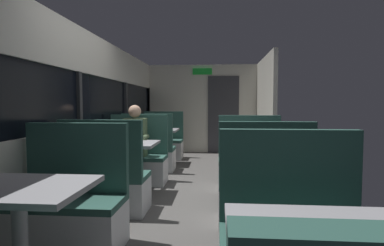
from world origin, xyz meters
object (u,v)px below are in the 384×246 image
bench_near_window_facing_entry (70,211)px  coffee_cup_secondary (165,127)px  bench_mid_window_facing_end (106,185)px  coffee_cup_primary (123,140)px  bench_mid_window_facing_entry (137,162)px  dining_table_far_window (156,134)px  bench_far_window_facing_end (149,154)px  dining_table_near_window (19,201)px  bench_rear_aisle_facing_entry (250,167)px  dining_table_rear_aisle (256,154)px  dining_table_mid_window (124,150)px  seated_passenger (136,150)px  bench_far_window_facing_entry (162,144)px  bench_rear_aisle_facing_end (264,193)px

bench_near_window_facing_entry → coffee_cup_secondary: 4.01m
bench_mid_window_facing_end → coffee_cup_primary: bearing=89.8°
bench_mid_window_facing_entry → dining_table_far_window: bearing=90.0°
bench_far_window_facing_end → dining_table_near_window: bearing=-90.0°
dining_table_near_window → coffee_cup_primary: bearing=89.9°
bench_near_window_facing_entry → bench_rear_aisle_facing_entry: size_ratio=1.00×
dining_table_far_window → bench_far_window_facing_end: 0.77m
dining_table_far_window → dining_table_near_window: bearing=-90.0°
dining_table_far_window → coffee_cup_secondary: size_ratio=10.00×
bench_near_window_facing_entry → dining_table_rear_aisle: (1.79, 1.40, 0.31)m
bench_near_window_facing_entry → dining_table_rear_aisle: size_ratio=1.22×
bench_mid_window_facing_entry → coffee_cup_secondary: (0.17, 1.68, 0.46)m
dining_table_far_window → coffee_cup_primary: coffee_cup_primary is taller
dining_table_mid_window → coffee_cup_secondary: size_ratio=10.00×
bench_mid_window_facing_entry → coffee_cup_primary: bearing=-89.8°
dining_table_rear_aisle → coffee_cup_secondary: (-1.62, 2.58, 0.15)m
bench_near_window_facing_entry → coffee_cup_primary: bench_near_window_facing_entry is taller
coffee_cup_primary → seated_passenger: bearing=90.2°
seated_passenger → coffee_cup_primary: bearing=-89.8°
dining_table_near_window → dining_table_mid_window: size_ratio=1.00×
dining_table_mid_window → bench_far_window_facing_entry: 3.01m
dining_table_rear_aisle → bench_rear_aisle_facing_end: (0.00, -0.70, -0.31)m
dining_table_rear_aisle → coffee_cup_secondary: coffee_cup_secondary is taller
seated_passenger → bench_far_window_facing_entry: bearing=90.0°
bench_far_window_facing_end → coffee_cup_secondary: size_ratio=12.22×
dining_table_near_window → dining_table_mid_window: (0.00, 2.30, 0.00)m
dining_table_near_window → bench_far_window_facing_end: bearing=90.0°
bench_mid_window_facing_entry → dining_table_far_window: bench_mid_window_facing_entry is taller
bench_mid_window_facing_entry → bench_far_window_facing_end: bearing=90.0°
dining_table_rear_aisle → bench_rear_aisle_facing_end: size_ratio=0.82×
bench_mid_window_facing_entry → bench_rear_aisle_facing_end: same height
dining_table_near_window → bench_far_window_facing_end: (0.00, 3.90, -0.31)m
coffee_cup_secondary → seated_passenger: bearing=-95.6°
bench_near_window_facing_entry → dining_table_mid_window: bench_near_window_facing_entry is taller
bench_rear_aisle_facing_end → coffee_cup_primary: bearing=154.9°
bench_near_window_facing_entry → bench_mid_window_facing_end: (0.00, 0.90, 0.00)m
bench_near_window_facing_entry → bench_far_window_facing_entry: 4.60m
bench_mid_window_facing_entry → bench_far_window_facing_entry: bearing=90.0°
bench_mid_window_facing_end → coffee_cup_primary: bench_mid_window_facing_end is taller
bench_mid_window_facing_end → dining_table_far_window: bench_mid_window_facing_end is taller
bench_far_window_facing_entry → dining_table_far_window: bearing=-90.0°
seated_passenger → bench_mid_window_facing_entry: bearing=90.0°
bench_mid_window_facing_entry → seated_passenger: (0.00, -0.07, 0.21)m
bench_rear_aisle_facing_entry → coffee_cup_primary: (-1.79, -0.56, 0.46)m
bench_mid_window_facing_end → bench_far_window_facing_entry: size_ratio=1.00×
bench_mid_window_facing_end → bench_rear_aisle_facing_entry: size_ratio=1.00×
bench_mid_window_facing_end → bench_far_window_facing_end: size_ratio=1.00×
dining_table_far_window → dining_table_mid_window: bearing=-90.0°
dining_table_rear_aisle → seated_passenger: bearing=155.2°
bench_mid_window_facing_entry → bench_rear_aisle_facing_end: (1.79, -1.60, 0.00)m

